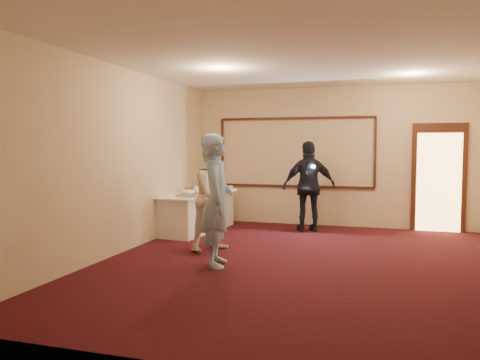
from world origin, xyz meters
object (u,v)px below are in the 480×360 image
object	(u,v)px
buffet_table	(197,212)
cupcake_stand	(205,183)
man	(217,200)
guest	(309,186)
woman	(215,196)
plate_stack_a	(197,190)
plate_stack_b	(212,189)
pavlova_tray	(188,194)
tart	(201,193)

from	to	relation	value
buffet_table	cupcake_stand	distance (m)	0.96
man	buffet_table	bearing A→B (deg)	12.86
guest	man	bearing A→B (deg)	52.66
man	woman	distance (m)	1.03
cupcake_stand	man	distance (m)	3.63
plate_stack_a	buffet_table	bearing A→B (deg)	-78.07
buffet_table	woman	bearing A→B (deg)	-58.28
cupcake_stand	plate_stack_b	size ratio (longest dim) A/B	2.60
pavlova_tray	cupcake_stand	size ratio (longest dim) A/B	1.07
buffet_table	plate_stack_a	world-z (taller)	plate_stack_a
cupcake_stand	plate_stack_a	xyz separation A→B (m)	(0.10, -0.69, -0.09)
woman	guest	xyz separation A→B (m)	(1.23, 2.22, 0.02)
pavlova_tray	plate_stack_b	size ratio (longest dim) A/B	2.79
tart	guest	distance (m)	2.21
guest	tart	bearing A→B (deg)	0.34
plate_stack_a	woman	xyz separation A→B (m)	(1.00, -1.68, 0.06)
plate_stack_b	guest	size ratio (longest dim) A/B	0.09
cupcake_stand	tart	bearing A→B (deg)	-73.67
pavlova_tray	guest	world-z (taller)	guest
cupcake_stand	buffet_table	bearing A→B (deg)	-81.53
pavlova_tray	buffet_table	bearing A→B (deg)	100.22
buffet_table	woman	distance (m)	1.93
pavlova_tray	man	xyz separation A→B (m)	(1.21, -1.81, 0.11)
man	woman	size ratio (longest dim) A/B	1.06
cupcake_stand	woman	world-z (taller)	woman
plate_stack_a	cupcake_stand	bearing A→B (deg)	97.97
pavlova_tray	cupcake_stand	xyz separation A→B (m)	(-0.25, 1.52, 0.09)
buffet_table	guest	size ratio (longest dim) A/B	1.23
cupcake_stand	plate_stack_b	distance (m)	0.52
pavlova_tray	cupcake_stand	distance (m)	1.54
guest	plate_stack_b	bearing A→B (deg)	-14.92
buffet_table	woman	xyz separation A→B (m)	(0.98, -1.58, 0.51)
plate_stack_a	man	xyz separation A→B (m)	(1.36, -2.64, 0.11)
buffet_table	man	distance (m)	2.93
plate_stack_a	guest	xyz separation A→B (m)	(2.23, 0.54, 0.08)
plate_stack_a	woman	bearing A→B (deg)	-59.28
tart	guest	bearing A→B (deg)	22.48
man	woman	xyz separation A→B (m)	(-0.37, 0.96, -0.05)
cupcake_stand	plate_stack_a	bearing A→B (deg)	-82.03
plate_stack_a	pavlova_tray	bearing A→B (deg)	-79.57
tart	man	xyz separation A→B (m)	(1.17, -2.34, 0.16)
pavlova_tray	plate_stack_a	distance (m)	0.84
buffet_table	pavlova_tray	distance (m)	0.87
plate_stack_b	man	distance (m)	3.14
plate_stack_b	tart	size ratio (longest dim) A/B	0.64
buffet_table	pavlova_tray	xyz separation A→B (m)	(0.13, -0.73, 0.45)
woman	guest	size ratio (longest dim) A/B	0.98
plate_stack_b	woman	world-z (taller)	woman
pavlova_tray	woman	bearing A→B (deg)	-45.18
plate_stack_b	man	bearing A→B (deg)	-68.61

